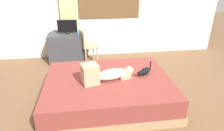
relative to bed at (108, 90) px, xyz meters
name	(u,v)px	position (x,y,z in m)	size (l,w,h in m)	color
ground_plane	(115,99)	(0.14, 0.01, -0.22)	(16.00, 16.00, 0.00)	brown
back_wall_with_window	(103,1)	(0.14, 2.30, 1.23)	(6.40, 0.14, 2.90)	silver
bed	(108,90)	(0.00, 0.00, 0.00)	(2.22, 1.70, 0.45)	#997A56
person_lying	(106,74)	(-0.03, -0.04, 0.34)	(0.94, 0.48, 0.34)	#CCB299
cat	(145,71)	(0.67, 0.05, 0.30)	(0.30, 0.26, 0.21)	black
desk	(67,48)	(-0.83, 1.90, 0.15)	(0.90, 0.56, 0.74)	#38383D
tv_monitor	(67,27)	(-0.78, 1.90, 0.70)	(0.48, 0.10, 0.35)	black
cup	(79,33)	(-0.52, 1.82, 0.56)	(0.07, 0.07, 0.10)	teal
chair_by_desk	(87,44)	(-0.34, 1.73, 0.28)	(0.47, 0.47, 0.86)	tan
curtain_left	(69,8)	(-0.73, 2.18, 1.11)	(0.44, 0.06, 2.66)	#ADCC75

